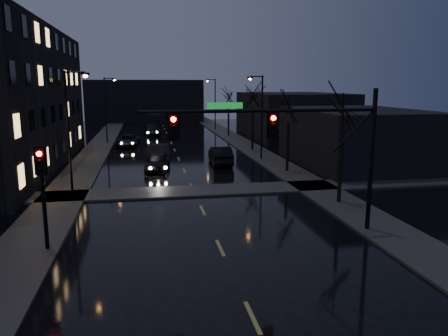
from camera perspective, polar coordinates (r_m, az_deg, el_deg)
name	(u,v)px	position (r m, az deg, el deg)	size (l,w,h in m)	color
sidewalk_left	(92,156)	(46.04, -16.84, 1.52)	(3.00, 140.00, 0.12)	#2D2D2B
sidewalk_right	(255,151)	(47.18, 4.13, 2.17)	(3.00, 140.00, 0.12)	#2D2D2B
sidewalk_cross	(194,191)	(29.70, -3.94, -3.01)	(40.00, 3.00, 0.12)	#2D2D2B
commercial_right_near	(356,137)	(40.94, 16.91, 3.85)	(10.00, 14.00, 5.00)	black
commercial_right_far	(292,115)	(61.69, 8.88, 6.86)	(12.00, 18.00, 6.00)	black
far_block	(145,101)	(88.23, -10.28, 8.64)	(22.00, 10.00, 8.00)	black
signal_mast	(298,135)	(20.52, 9.67, 4.27)	(11.11, 0.41, 7.00)	black
signal_pole_left	(42,184)	(20.10, -22.63, -1.93)	(0.35, 0.41, 4.53)	black
tree_near	(344,101)	(26.79, 15.38, 8.45)	(3.52, 3.52, 8.08)	black
tree_mid_a	(289,101)	(36.08, 8.47, 8.62)	(3.30, 3.30, 7.58)	black
tree_mid_b	(253,90)	(47.59, 3.82, 10.17)	(3.74, 3.74, 8.59)	black
tree_far	(229,93)	(61.27, 0.60, 9.83)	(3.43, 3.43, 7.88)	black
streetlight_l_near	(72,124)	(28.62, -19.28, 5.46)	(1.53, 0.28, 8.00)	black
streetlight_l_far	(107,104)	(55.40, -15.01, 8.02)	(1.53, 0.28, 8.00)	black
streetlight_r_mid	(260,110)	(41.64, 4.70, 7.53)	(1.53, 0.28, 8.00)	black
streetlight_r_far	(214,100)	(69.04, -1.34, 8.88)	(1.53, 0.28, 8.00)	black
oncoming_car_a	(157,162)	(37.16, -8.73, 0.82)	(1.82, 4.52, 1.54)	black
oncoming_car_b	(160,153)	(41.67, -8.32, 1.95)	(1.68, 4.81, 1.59)	black
oncoming_car_c	(128,141)	(52.42, -12.45, 3.51)	(2.29, 4.98, 1.38)	black
oncoming_car_d	(152,130)	(63.45, -9.39, 4.90)	(2.06, 5.06, 1.47)	black
lead_car	(220,155)	(39.71, -0.48, 1.68)	(1.76, 5.05, 1.66)	black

